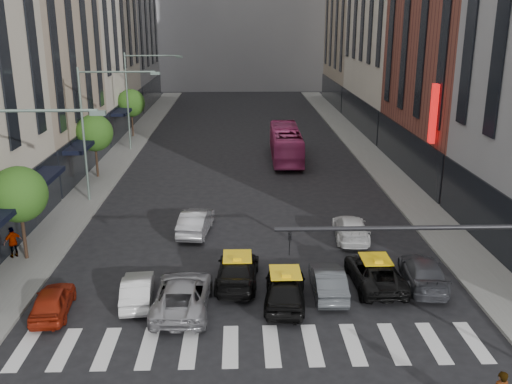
{
  "coord_description": "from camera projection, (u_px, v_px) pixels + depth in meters",
  "views": [
    {
      "loc": [
        -0.62,
        -17.96,
        12.29
      ],
      "look_at": [
        0.23,
        8.91,
        4.0
      ],
      "focal_mm": 40.0,
      "sensor_mm": 36.0,
      "label": 1
    }
  ],
  "objects": [
    {
      "name": "ground",
      "position": [
        257.0,
        368.0,
        20.8
      ],
      "size": [
        160.0,
        160.0,
        0.0
      ],
      "primitive_type": "plane",
      "color": "black",
      "rests_on": "ground"
    },
    {
      "name": "sidewalk_left",
      "position": [
        112.0,
        165.0,
        49.08
      ],
      "size": [
        3.0,
        96.0,
        0.15
      ],
      "primitive_type": "cube",
      "color": "slate",
      "rests_on": "ground"
    },
    {
      "name": "sidewalk_right",
      "position": [
        377.0,
        163.0,
        49.78
      ],
      "size": [
        3.0,
        96.0,
        0.15
      ],
      "primitive_type": "cube",
      "color": "slate",
      "rests_on": "ground"
    },
    {
      "name": "building_left_b",
      "position": [
        23.0,
        21.0,
        43.49
      ],
      "size": [
        8.0,
        16.0,
        24.0
      ],
      "primitive_type": "cube",
      "color": "tan",
      "rests_on": "ground"
    },
    {
      "name": "building_right_b",
      "position": [
        469.0,
        7.0,
        43.27
      ],
      "size": [
        8.0,
        18.0,
        26.0
      ],
      "primitive_type": "cube",
      "color": "brown",
      "rests_on": "ground"
    },
    {
      "name": "building_right_d",
      "position": [
        364.0,
        4.0,
        79.27
      ],
      "size": [
        8.0,
        18.0,
        28.0
      ],
      "primitive_type": "cube",
      "color": "tan",
      "rests_on": "ground"
    },
    {
      "name": "tree_near",
      "position": [
        19.0,
        194.0,
        28.92
      ],
      "size": [
        2.88,
        2.88,
        4.95
      ],
      "color": "black",
      "rests_on": "sidewalk_left"
    },
    {
      "name": "tree_mid",
      "position": [
        94.0,
        133.0,
        44.2
      ],
      "size": [
        2.88,
        2.88,
        4.95
      ],
      "color": "black",
      "rests_on": "sidewalk_left"
    },
    {
      "name": "tree_far",
      "position": [
        131.0,
        103.0,
        59.48
      ],
      "size": [
        2.88,
        2.88,
        4.95
      ],
      "color": "black",
      "rests_on": "sidewalk_left"
    },
    {
      "name": "streetlamp_near",
      "position": [
        1.0,
        185.0,
        22.58
      ],
      "size": [
        5.38,
        0.25,
        9.0
      ],
      "color": "gray",
      "rests_on": "sidewalk_left"
    },
    {
      "name": "streetlamp_mid",
      "position": [
        96.0,
        117.0,
        37.86
      ],
      "size": [
        5.38,
        0.25,
        9.0
      ],
      "color": "gray",
      "rests_on": "sidewalk_left"
    },
    {
      "name": "streetlamp_far",
      "position": [
        137.0,
        88.0,
        53.14
      ],
      "size": [
        5.38,
        0.25,
        9.0
      ],
      "color": "gray",
      "rests_on": "sidewalk_left"
    },
    {
      "name": "traffic_signal",
      "position": [
        492.0,
        265.0,
        18.76
      ],
      "size": [
        10.1,
        0.2,
        6.0
      ],
      "color": "black",
      "rests_on": "ground"
    },
    {
      "name": "liberty_sign",
      "position": [
        434.0,
        114.0,
        38.51
      ],
      "size": [
        0.3,
        0.7,
        4.0
      ],
      "color": "red",
      "rests_on": "ground"
    },
    {
      "name": "car_red",
      "position": [
        53.0,
        301.0,
        24.43
      ],
      "size": [
        1.79,
        3.77,
        1.25
      ],
      "primitive_type": "imported",
      "rotation": [
        0.0,
        0.0,
        3.23
      ],
      "color": "maroon",
      "rests_on": "ground"
    },
    {
      "name": "car_white_front",
      "position": [
        137.0,
        290.0,
        25.46
      ],
      "size": [
        1.64,
        3.83,
        1.23
      ],
      "primitive_type": "imported",
      "rotation": [
        0.0,
        0.0,
        3.23
      ],
      "color": "silver",
      "rests_on": "ground"
    },
    {
      "name": "car_silver",
      "position": [
        182.0,
        294.0,
        24.82
      ],
      "size": [
        2.49,
        5.18,
        1.42
      ],
      "primitive_type": "imported",
      "rotation": [
        0.0,
        0.0,
        3.12
      ],
      "color": "#949398",
      "rests_on": "ground"
    },
    {
      "name": "taxi_left",
      "position": [
        237.0,
        270.0,
        27.22
      ],
      "size": [
        2.27,
        4.89,
        1.38
      ],
      "primitive_type": "imported",
      "rotation": [
        0.0,
        0.0,
        3.07
      ],
      "color": "black",
      "rests_on": "ground"
    },
    {
      "name": "taxi_center",
      "position": [
        285.0,
        288.0,
        25.26
      ],
      "size": [
        2.2,
        4.59,
        1.51
      ],
      "primitive_type": "imported",
      "rotation": [
        0.0,
        0.0,
        3.05
      ],
      "color": "black",
      "rests_on": "ground"
    },
    {
      "name": "car_grey_mid",
      "position": [
        328.0,
        281.0,
        26.18
      ],
      "size": [
        1.44,
        4.02,
        1.32
      ],
      "primitive_type": "imported",
      "rotation": [
        0.0,
        0.0,
        3.13
      ],
      "color": "#3F4346",
      "rests_on": "ground"
    },
    {
      "name": "taxi_right",
      "position": [
        375.0,
        272.0,
        27.05
      ],
      "size": [
        2.36,
        4.87,
        1.34
      ],
      "primitive_type": "imported",
      "rotation": [
        0.0,
        0.0,
        3.17
      ],
      "color": "black",
      "rests_on": "ground"
    },
    {
      "name": "car_grey_curb",
      "position": [
        423.0,
        272.0,
        27.07
      ],
      "size": [
        2.49,
        4.86,
        1.35
      ],
      "primitive_type": "imported",
      "rotation": [
        0.0,
        0.0,
        3.01
      ],
      "color": "#404248",
      "rests_on": "ground"
    },
    {
      "name": "car_row2_left",
      "position": [
        196.0,
        221.0,
        33.63
      ],
      "size": [
        2.06,
        4.55,
        1.45
      ],
      "primitive_type": "imported",
      "rotation": [
        0.0,
        0.0,
        3.02
      ],
      "color": "#ACACB2",
      "rests_on": "ground"
    },
    {
      "name": "car_row2_right",
      "position": [
        351.0,
        228.0,
        32.78
      ],
      "size": [
        2.12,
        4.61,
        1.31
      ],
      "primitive_type": "imported",
      "rotation": [
        0.0,
        0.0,
        3.08
      ],
      "color": "white",
      "rests_on": "ground"
    },
    {
      "name": "bus",
      "position": [
        286.0,
        144.0,
        50.75
      ],
      "size": [
        2.69,
        10.59,
        2.94
      ],
      "primitive_type": "imported",
      "rotation": [
        0.0,
        0.0,
        3.12
      ],
      "color": "#BA3675",
      "rests_on": "ground"
    },
    {
      "name": "rider",
      "position": [
        502.0,
        379.0,
        17.42
      ],
      "size": [
        0.68,
        0.5,
        1.7
      ],
      "primitive_type": "imported",
      "rotation": [
        0.0,
        0.0,
        3.31
      ],
      "color": "gray",
      "rests_on": "motorcycle"
    },
    {
      "name": "pedestrian_far",
      "position": [
        13.0,
        242.0,
        29.84
      ],
      "size": [
        1.0,
        0.96,
        1.67
      ],
      "primitive_type": "imported",
      "rotation": [
        0.0,
        0.0,
        3.88
      ],
      "color": "gray",
      "rests_on": "sidewalk_left"
    }
  ]
}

